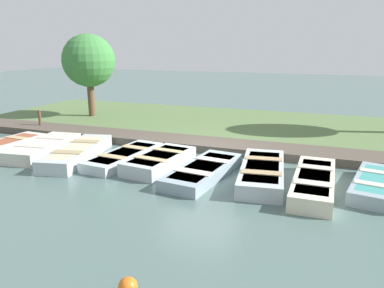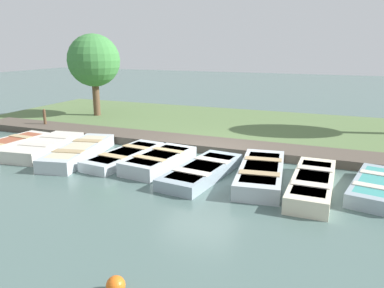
{
  "view_description": "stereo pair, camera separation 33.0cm",
  "coord_description": "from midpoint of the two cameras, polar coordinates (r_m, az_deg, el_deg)",
  "views": [
    {
      "loc": [
        11.15,
        3.84,
        3.65
      ],
      "look_at": [
        0.56,
        -0.09,
        0.65
      ],
      "focal_mm": 35.0,
      "sensor_mm": 36.0,
      "label": 1
    },
    {
      "loc": [
        11.03,
        4.15,
        3.65
      ],
      "look_at": [
        0.56,
        -0.09,
        0.65
      ],
      "focal_mm": 35.0,
      "sensor_mm": 36.0,
      "label": 2
    }
  ],
  "objects": [
    {
      "name": "ground_plane",
      "position": [
        12.34,
        0.53,
        -2.33
      ],
      "size": [
        80.0,
        80.0,
        0.0
      ],
      "primitive_type": "plane",
      "color": "#4C6660"
    },
    {
      "name": "shore_bank",
      "position": [
        16.96,
        6.29,
        2.71
      ],
      "size": [
        8.0,
        24.0,
        0.21
      ],
      "color": "#567042",
      "rests_on": "ground_plane"
    },
    {
      "name": "dock_walkway",
      "position": [
        13.55,
        2.5,
        -0.17
      ],
      "size": [
        1.46,
        21.47,
        0.27
      ],
      "color": "#51473D",
      "rests_on": "ground_plane"
    },
    {
      "name": "rowboat_0",
      "position": [
        15.02,
        -27.37,
        -0.23
      ],
      "size": [
        3.22,
        1.22,
        0.34
      ],
      "rotation": [
        0.0,
        0.0,
        -0.06
      ],
      "color": "beige",
      "rests_on": "ground_plane"
    },
    {
      "name": "rowboat_1",
      "position": [
        13.94,
        -22.39,
        -0.51
      ],
      "size": [
        3.16,
        1.57,
        0.44
      ],
      "rotation": [
        0.0,
        0.0,
        0.13
      ],
      "color": "beige",
      "rests_on": "ground_plane"
    },
    {
      "name": "rowboat_2",
      "position": [
        12.94,
        -17.77,
        -1.24
      ],
      "size": [
        3.7,
        1.77,
        0.44
      ],
      "rotation": [
        0.0,
        0.0,
        0.21
      ],
      "color": "#B2BCC1",
      "rests_on": "ground_plane"
    },
    {
      "name": "rowboat_3",
      "position": [
        12.3,
        -11.04,
        -1.87
      ],
      "size": [
        3.24,
        1.37,
        0.34
      ],
      "rotation": [
        0.0,
        0.0,
        -0.11
      ],
      "color": "#B2BCC1",
      "rests_on": "ground_plane"
    },
    {
      "name": "rowboat_4",
      "position": [
        11.51,
        -5.78,
        -2.56
      ],
      "size": [
        2.76,
        1.48,
        0.44
      ],
      "rotation": [
        0.0,
        0.0,
        -0.12
      ],
      "color": "#B2BCC1",
      "rests_on": "ground_plane"
    },
    {
      "name": "rowboat_5",
      "position": [
        10.71,
        0.9,
        -4.09
      ],
      "size": [
        3.39,
        1.54,
        0.34
      ],
      "rotation": [
        0.0,
        0.0,
        -0.12
      ],
      "color": "#8C9EA8",
      "rests_on": "ground_plane"
    },
    {
      "name": "rowboat_6",
      "position": [
        10.59,
        9.77,
        -4.25
      ],
      "size": [
        3.5,
        1.56,
        0.44
      ],
      "rotation": [
        0.0,
        0.0,
        0.13
      ],
      "color": "#B2BCC1",
      "rests_on": "ground_plane"
    },
    {
      "name": "rowboat_7",
      "position": [
        10.17,
        17.19,
        -5.57
      ],
      "size": [
        3.39,
        1.01,
        0.43
      ],
      "rotation": [
        0.0,
        0.0,
        -0.01
      ],
      "color": "beige",
      "rests_on": "ground_plane"
    },
    {
      "name": "rowboat_8",
      "position": [
        10.68,
        25.61,
        -5.6
      ],
      "size": [
        2.94,
        1.58,
        0.37
      ],
      "rotation": [
        0.0,
        0.0,
        -0.19
      ],
      "color": "#8C9EA8",
      "rests_on": "ground_plane"
    },
    {
      "name": "mooring_post_near",
      "position": [
        17.62,
        -22.65,
        3.34
      ],
      "size": [
        0.12,
        0.12,
        0.95
      ],
      "color": "brown",
      "rests_on": "ground_plane"
    },
    {
      "name": "buoy",
      "position": [
        6.09,
        -11.39,
        -20.55
      ],
      "size": [
        0.29,
        0.29,
        0.29
      ],
      "color": "orange",
      "rests_on": "ground_plane"
    },
    {
      "name": "park_tree_far_left",
      "position": [
        19.25,
        -15.96,
        12.06
      ],
      "size": [
        2.54,
        2.54,
        4.19
      ],
      "color": "brown",
      "rests_on": "ground_plane"
    }
  ]
}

